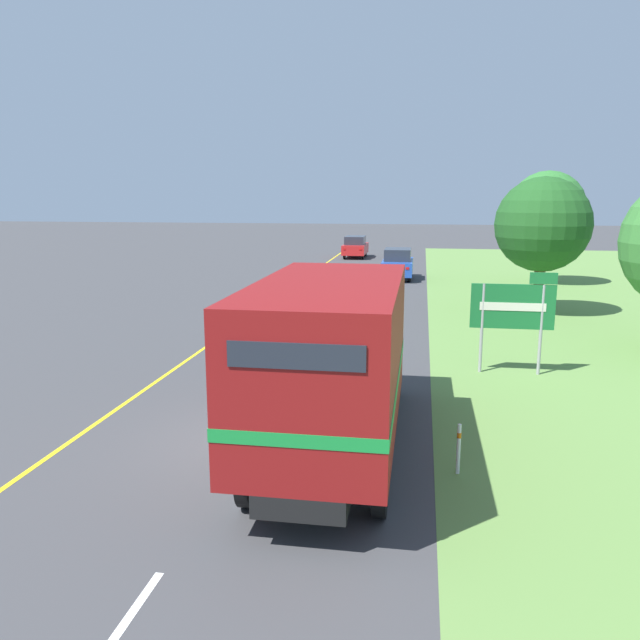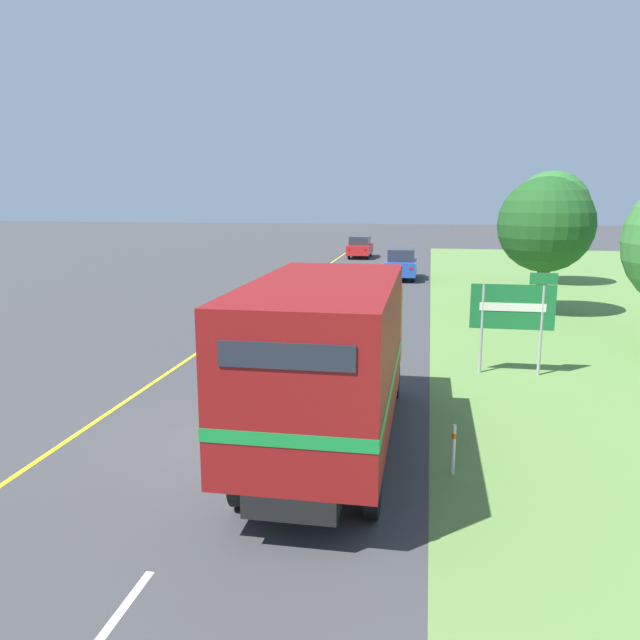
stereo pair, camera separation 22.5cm
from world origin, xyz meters
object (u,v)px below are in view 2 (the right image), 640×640
(horse_trailer_truck, at_px, (330,355))
(highway_sign, at_px, (514,309))
(roadside_tree_far, at_px, (551,209))
(delineator_post, at_px, (454,448))
(lead_car_white, at_px, (302,294))
(lead_car_red_ahead, at_px, (360,247))
(lead_car_blue_ahead, at_px, (401,264))
(roadside_tree_mid, at_px, (546,225))

(horse_trailer_truck, relative_size, highway_sign, 2.78)
(roadside_tree_far, bearing_deg, delineator_post, -103.09)
(delineator_post, bearing_deg, lead_car_white, 111.57)
(lead_car_red_ahead, height_order, highway_sign, highway_sign)
(horse_trailer_truck, bearing_deg, lead_car_blue_ahead, 89.59)
(roadside_tree_far, relative_size, delineator_post, 6.69)
(lead_car_blue_ahead, bearing_deg, delineator_post, -85.37)
(horse_trailer_truck, relative_size, lead_car_red_ahead, 1.91)
(lead_car_blue_ahead, height_order, roadside_tree_mid, roadside_tree_mid)
(horse_trailer_truck, height_order, lead_car_red_ahead, horse_trailer_truck)
(horse_trailer_truck, xyz_separation_m, roadside_tree_far, (8.47, 25.55, 2.28))
(roadside_tree_mid, bearing_deg, roadside_tree_far, 78.81)
(horse_trailer_truck, distance_m, lead_car_red_ahead, 39.34)
(highway_sign, height_order, delineator_post, highway_sign)
(lead_car_white, distance_m, lead_car_red_ahead, 25.21)
(highway_sign, xyz_separation_m, roadside_tree_mid, (2.36, 9.70, 1.91))
(horse_trailer_truck, height_order, highway_sign, horse_trailer_truck)
(lead_car_red_ahead, height_order, roadside_tree_far, roadside_tree_far)
(highway_sign, bearing_deg, roadside_tree_far, 77.54)
(lead_car_red_ahead, relative_size, delineator_post, 4.45)
(highway_sign, relative_size, roadside_tree_far, 0.46)
(roadside_tree_far, height_order, delineator_post, roadside_tree_far)
(roadside_tree_mid, distance_m, roadside_tree_far, 9.79)
(highway_sign, bearing_deg, horse_trailer_truck, -123.90)
(roadside_tree_far, bearing_deg, lead_car_red_ahead, 131.96)
(roadside_tree_mid, bearing_deg, lead_car_white, -168.53)
(horse_trailer_truck, bearing_deg, lead_car_white, 103.72)
(horse_trailer_truck, height_order, lead_car_white, horse_trailer_truck)
(highway_sign, bearing_deg, delineator_post, -104.83)
(lead_car_white, height_order, delineator_post, lead_car_white)
(horse_trailer_truck, distance_m, roadside_tree_mid, 17.35)
(horse_trailer_truck, height_order, lead_car_blue_ahead, horse_trailer_truck)
(horse_trailer_truck, xyz_separation_m, roadside_tree_mid, (6.57, 15.96, 1.82))
(lead_car_white, relative_size, roadside_tree_mid, 0.72)
(lead_car_red_ahead, bearing_deg, delineator_post, -81.25)
(highway_sign, bearing_deg, lead_car_blue_ahead, 101.34)
(lead_car_blue_ahead, xyz_separation_m, highway_sign, (4.02, -20.05, 0.93))
(roadside_tree_mid, bearing_deg, lead_car_blue_ahead, 121.65)
(lead_car_red_ahead, xyz_separation_m, delineator_post, (6.13, -39.81, -0.39))
(lead_car_blue_ahead, bearing_deg, highway_sign, -78.66)
(horse_trailer_truck, bearing_deg, roadside_tree_mid, 67.62)
(lead_car_white, bearing_deg, highway_sign, -45.23)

